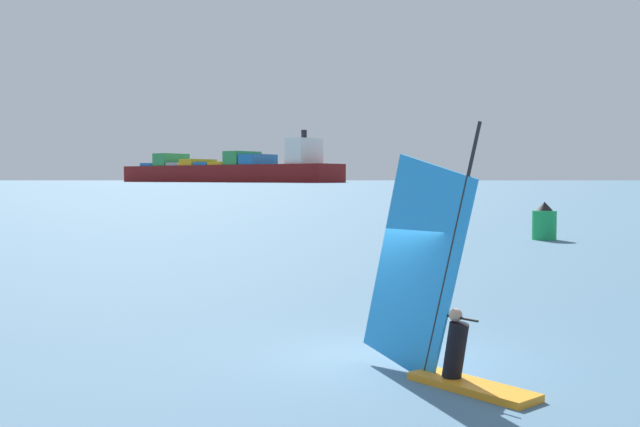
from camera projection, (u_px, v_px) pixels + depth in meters
ground_plane at (384, 360)px, 13.71m from camera, size 4000.00×4000.00×0.00m
windsurfer at (440, 314)px, 12.21m from camera, size 3.23×2.27×4.38m
cargo_ship at (226, 170)px, 573.57m from camera, size 211.37×108.12×37.54m
channel_buoy at (544, 223)px, 40.23m from camera, size 1.31×1.31×2.10m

